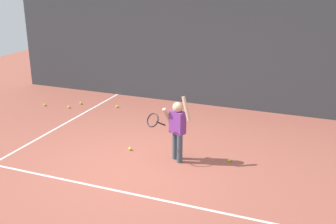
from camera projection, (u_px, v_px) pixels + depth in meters
ground_plane at (136, 164)px, 8.07m from camera, size 20.00×20.00×0.00m
court_line_baseline at (109, 189)px, 7.16m from camera, size 9.00×0.05×0.00m
court_line_sideline at (55, 129)px, 9.85m from camera, size 0.05×9.00×0.00m
back_fence_windscreen at (202, 38)px, 11.09m from camera, size 11.50×0.08×3.68m
fence_post_0 at (32, 25)px, 13.08m from camera, size 0.09×0.09×3.83m
fence_post_1 at (202, 35)px, 11.12m from camera, size 0.09×0.09×3.83m
tennis_player at (176, 126)px, 8.00m from camera, size 0.86×0.56×1.35m
tennis_ball_0 at (45, 105)px, 11.49m from camera, size 0.07×0.07×0.07m
tennis_ball_1 at (81, 103)px, 11.62m from camera, size 0.07×0.07×0.07m
tennis_ball_2 at (230, 160)px, 8.17m from camera, size 0.07×0.07×0.07m
tennis_ball_3 at (130, 149)px, 8.68m from camera, size 0.07×0.07×0.07m
tennis_ball_4 at (117, 106)px, 11.35m from camera, size 0.07×0.07×0.07m
tennis_ball_5 at (69, 107)px, 11.30m from camera, size 0.07×0.07×0.07m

